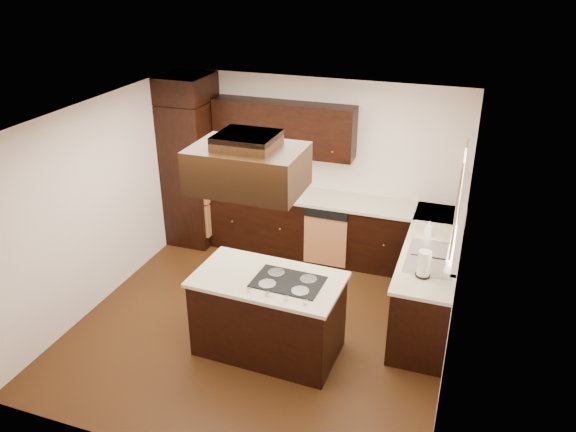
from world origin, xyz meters
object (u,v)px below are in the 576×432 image
object	(u,v)px
island	(268,316)
spice_rack	(249,180)
oven_column	(192,173)
range_hood	(248,168)

from	to	relation	value
island	spice_rack	bearing A→B (deg)	119.64
oven_column	spice_rack	xyz separation A→B (m)	(0.90, 0.01, 0.01)
range_hood	island	bearing A→B (deg)	38.27
island	spice_rack	xyz separation A→B (m)	(-1.11, 2.15, 0.63)
oven_column	spice_rack	world-z (taller)	oven_column
range_hood	spice_rack	distance (m)	2.69
oven_column	spice_rack	distance (m)	0.90
island	range_hood	xyz separation A→B (m)	(-0.14, -0.11, 1.72)
oven_column	island	world-z (taller)	oven_column
oven_column	island	distance (m)	3.01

